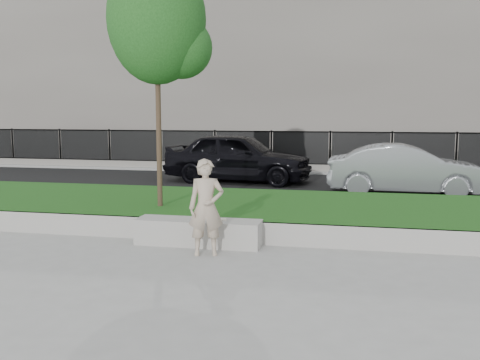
% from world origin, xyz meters
% --- Properties ---
extents(ground, '(90.00, 90.00, 0.00)m').
position_xyz_m(ground, '(0.00, 0.00, 0.00)').
color(ground, gray).
rests_on(ground, ground).
extents(grass_bank, '(34.00, 4.00, 0.40)m').
position_xyz_m(grass_bank, '(0.00, 3.00, 0.20)').
color(grass_bank, '#16370D').
rests_on(grass_bank, ground).
extents(grass_kerb, '(34.00, 0.08, 0.40)m').
position_xyz_m(grass_kerb, '(0.00, 1.04, 0.20)').
color(grass_kerb, gray).
rests_on(grass_kerb, ground).
extents(street, '(34.00, 7.00, 0.04)m').
position_xyz_m(street, '(0.00, 8.50, 0.02)').
color(street, black).
rests_on(street, ground).
extents(far_pavement, '(34.00, 3.00, 0.12)m').
position_xyz_m(far_pavement, '(0.00, 13.00, 0.06)').
color(far_pavement, gray).
rests_on(far_pavement, ground).
extents(iron_fence, '(32.00, 0.30, 1.50)m').
position_xyz_m(iron_fence, '(0.00, 12.00, 0.54)').
color(iron_fence, slate).
rests_on(iron_fence, far_pavement).
extents(building_facade, '(34.00, 10.00, 10.00)m').
position_xyz_m(building_facade, '(0.00, 20.00, 5.00)').
color(building_facade, '#68615B').
rests_on(building_facade, ground).
extents(stone_bench, '(2.20, 0.55, 0.45)m').
position_xyz_m(stone_bench, '(-0.16, 0.80, 0.22)').
color(stone_bench, gray).
rests_on(stone_bench, ground).
extents(man, '(0.65, 0.52, 1.57)m').
position_xyz_m(man, '(0.15, 0.20, 0.78)').
color(man, '#BAA78F').
rests_on(man, ground).
extents(book, '(0.24, 0.20, 0.02)m').
position_xyz_m(book, '(0.22, 0.84, 0.46)').
color(book, silver).
rests_on(book, stone_bench).
extents(young_tree, '(2.03, 1.94, 4.97)m').
position_xyz_m(young_tree, '(-1.33, 2.25, 4.01)').
color(young_tree, '#38281C').
rests_on(young_tree, grass_bank).
extents(car_dark, '(4.93, 2.41, 1.62)m').
position_xyz_m(car_dark, '(-1.20, 8.86, 0.85)').
color(car_dark, black).
rests_on(car_dark, street).
extents(car_silver, '(4.23, 1.52, 1.39)m').
position_xyz_m(car_silver, '(3.87, 7.18, 0.73)').
color(car_silver, gray).
rests_on(car_silver, street).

